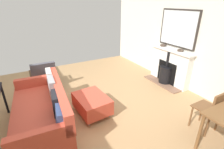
{
  "coord_description": "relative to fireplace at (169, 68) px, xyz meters",
  "views": [
    {
      "loc": [
        0.9,
        2.9,
        2.21
      ],
      "look_at": [
        -0.63,
        0.1,
        0.8
      ],
      "focal_mm": 26.48,
      "sensor_mm": 36.0,
      "label": 1
    }
  ],
  "objects": [
    {
      "name": "wall_left",
      "position": [
        -0.21,
        0.2,
        0.85
      ],
      "size": [
        0.12,
        6.29,
        2.61
      ],
      "primitive_type": "cube",
      "color": "silver",
      "rests_on": "ground"
    },
    {
      "name": "fireplace",
      "position": [
        0.0,
        0.0,
        0.0
      ],
      "size": [
        0.53,
        1.37,
        1.01
      ],
      "color": "brown",
      "rests_on": "ground"
    },
    {
      "name": "ground_plane",
      "position": [
        2.67,
        0.2,
        -0.46
      ],
      "size": [
        5.75,
        6.29,
        0.01
      ],
      "primitive_type": "cube",
      "color": "tan"
    },
    {
      "name": "ottoman",
      "position": [
        2.53,
        0.31,
        -0.21
      ],
      "size": [
        0.65,
        0.85,
        0.4
      ],
      "color": "#B2B2B7",
      "rests_on": "ground"
    },
    {
      "name": "sofa",
      "position": [
        3.47,
        0.25,
        -0.09
      ],
      "size": [
        1.04,
        2.03,
        0.84
      ],
      "color": "#B2B2B7",
      "rests_on": "ground"
    },
    {
      "name": "mantel_bowl_far",
      "position": [
        -0.03,
        0.26,
        0.58
      ],
      "size": [
        0.15,
        0.15,
        0.04
      ],
      "color": "#47382D",
      "rests_on": "fireplace"
    },
    {
      "name": "dining_chair_near_fireplace",
      "position": [
        0.88,
        1.83,
        0.05
      ],
      "size": [
        0.41,
        0.41,
        0.83
      ],
      "color": "brown",
      "rests_on": "ground"
    },
    {
      "name": "armchair_accent",
      "position": [
        3.23,
        -1.4,
        -0.03
      ],
      "size": [
        0.68,
        0.61,
        0.78
      ],
      "color": "#4C3321",
      "rests_on": "ground"
    },
    {
      "name": "mirror_over_mantel",
      "position": [
        -0.12,
        0.0,
        1.11
      ],
      "size": [
        0.04,
        1.18,
        0.97
      ],
      "color": "#2D2823"
    },
    {
      "name": "mantel_bowl_near",
      "position": [
        -0.03,
        -0.36,
        0.59
      ],
      "size": [
        0.17,
        0.17,
        0.05
      ],
      "color": "#47382D",
      "rests_on": "fireplace"
    }
  ]
}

